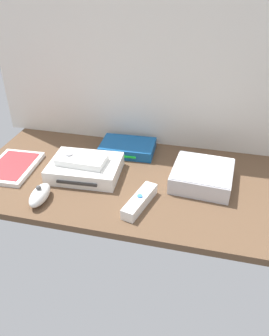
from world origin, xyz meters
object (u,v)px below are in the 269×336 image
at_px(game_case, 13,167).
at_px(remote_wand, 140,201).
at_px(remote_classic_pad, 82,160).
at_px(game_console, 85,168).
at_px(remote_nunchuk, 40,195).
at_px(mini_computer, 202,176).
at_px(network_router, 128,147).

xyz_separation_m(game_case, remote_wand, (0.43, -0.08, 0.01)).
bearing_deg(remote_classic_pad, game_console, 32.30).
xyz_separation_m(game_console, remote_nunchuk, (-0.07, -0.15, -0.00)).
xyz_separation_m(game_console, remote_classic_pad, (-0.01, -0.00, 0.03)).
bearing_deg(mini_computer, network_router, 153.51).
xyz_separation_m(game_console, remote_wand, (0.20, -0.11, -0.01)).
xyz_separation_m(game_console, network_router, (0.09, 0.17, -0.00)).
relative_size(game_case, network_router, 1.07).
height_order(remote_wand, remote_classic_pad, remote_classic_pad).
relative_size(network_router, remote_nunchuk, 1.81).
bearing_deg(network_router, game_console, -121.12).
bearing_deg(mini_computer, game_case, -173.89).
relative_size(game_console, game_case, 1.11).
relative_size(game_case, remote_wand, 1.29).
bearing_deg(mini_computer, remote_classic_pad, -173.50).
relative_size(mini_computer, game_case, 0.92).
xyz_separation_m(game_case, network_router, (0.33, 0.19, 0.01)).
bearing_deg(remote_wand, game_console, 164.84).
bearing_deg(game_case, remote_classic_pad, 2.52).
bearing_deg(mini_computer, remote_wand, -136.38).
bearing_deg(remote_nunchuk, remote_classic_pad, 63.67).
distance_m(remote_wand, remote_classic_pad, 0.23).
relative_size(game_case, remote_classic_pad, 1.35).
xyz_separation_m(network_router, remote_classic_pad, (-0.10, -0.17, 0.04)).
relative_size(game_console, remote_classic_pad, 1.50).
bearing_deg(game_console, mini_computer, 2.55).
xyz_separation_m(mini_computer, network_router, (-0.26, 0.13, -0.01)).
xyz_separation_m(remote_nunchuk, remote_classic_pad, (0.07, 0.15, 0.03)).
height_order(mini_computer, network_router, mini_computer).
bearing_deg(game_case, game_console, 3.35).
distance_m(game_case, network_router, 0.38).
height_order(game_case, remote_wand, remote_wand).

